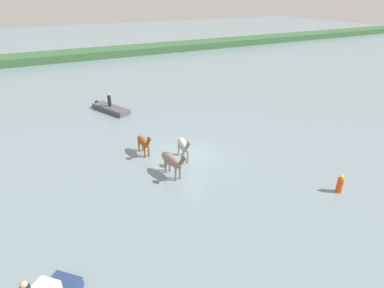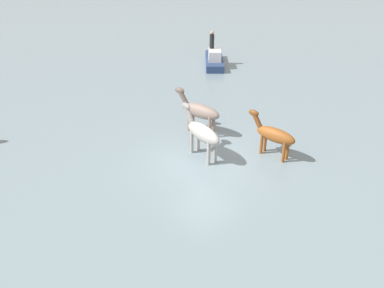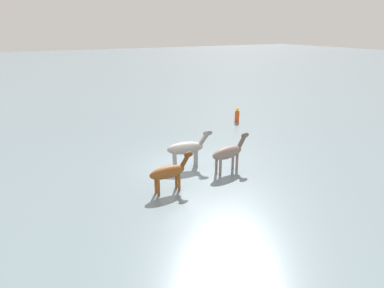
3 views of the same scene
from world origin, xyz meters
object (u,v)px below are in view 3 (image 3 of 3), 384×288
(horse_lead, at_px, (187,148))
(horse_pinto_flank, at_px, (169,172))
(horse_chestnut_trailing, at_px, (228,152))
(buoy_channel_marker, at_px, (237,116))

(horse_lead, relative_size, horse_pinto_flank, 1.14)
(horse_chestnut_trailing, distance_m, buoy_channel_marker, 9.72)
(horse_lead, distance_m, horse_pinto_flank, 2.90)
(horse_pinto_flank, distance_m, horse_chestnut_trailing, 3.68)
(horse_lead, bearing_deg, buoy_channel_marker, 49.25)
(horse_lead, height_order, horse_pinto_flank, horse_lead)
(horse_chestnut_trailing, xyz_separation_m, buoy_channel_marker, (7.59, -6.05, -0.55))
(horse_pinto_flank, relative_size, horse_chestnut_trailing, 0.90)
(horse_pinto_flank, distance_m, buoy_channel_marker, 12.65)
(horse_lead, relative_size, buoy_channel_marker, 2.24)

